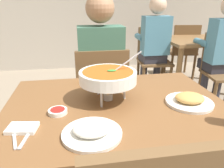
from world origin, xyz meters
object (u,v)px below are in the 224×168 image
chair_bg_left (153,55)px  rice_plate (92,131)px  chair_bg_middle (222,67)px  patron_bg_middle (222,47)px  chair_bg_right (183,49)px  patron_bg_left (154,41)px  chair_diner_main (102,92)px  sauce_dish (58,111)px  diner_main (101,65)px  dining_table_main (116,123)px  curry_bowl (108,77)px  appetizer_plate (189,100)px  dining_table_far (199,48)px

chair_bg_left → rice_plate: bearing=-115.5°
chair_bg_middle → patron_bg_middle: (-0.03, 0.02, 0.24)m
chair_bg_right → patron_bg_left: size_ratio=0.69×
chair_diner_main → patron_bg_middle: size_ratio=0.69×
sauce_dish → chair_bg_right: chair_bg_right is taller
rice_plate → diner_main: bearing=81.6°
chair_bg_left → chair_bg_right: bearing=29.5°
dining_table_main → chair_bg_left: bearing=65.0°
diner_main → curry_bowl: diner_main is taller
appetizer_plate → chair_bg_middle: (1.16, 1.31, -0.26)m
diner_main → chair_bg_right: bearing=45.1°
rice_plate → chair_bg_left: (1.05, 2.20, -0.26)m
chair_bg_middle → dining_table_far: bearing=89.9°
curry_bowl → dining_table_far: bearing=48.2°
chair_diner_main → rice_plate: 1.02m
patron_bg_middle → appetizer_plate: bearing=-130.0°
patron_bg_middle → dining_table_far: bearing=86.2°
patron_bg_middle → dining_table_main: bearing=-139.6°
appetizer_plate → patron_bg_left: (0.48, 1.87, -0.03)m
appetizer_plate → patron_bg_middle: 1.74m
chair_bg_middle → patron_bg_middle: bearing=148.0°
patron_bg_middle → diner_main: bearing=-160.6°
chair_bg_middle → chair_bg_right: same height
sauce_dish → patron_bg_left: bearing=58.3°
rice_plate → dining_table_far: (1.68, 2.07, -0.15)m
appetizer_plate → sauce_dish: bearing=179.6°
chair_bg_left → chair_bg_right: (0.65, 0.37, 0.00)m
curry_bowl → chair_bg_middle: 2.00m
chair_diner_main → sauce_dish: bearing=-111.0°
appetizer_plate → chair_bg_right: chair_bg_right is taller
dining_table_main → chair_bg_left: (0.90, 1.93, -0.12)m
appetizer_plate → chair_diner_main: bearing=115.5°
curry_bowl → chair_bg_left: curry_bowl is taller
curry_bowl → appetizer_plate: curry_bowl is taller
appetizer_plate → dining_table_far: bearing=58.2°
diner_main → patron_bg_middle: bearing=19.4°
dining_table_far → chair_bg_middle: (-0.00, -0.55, -0.11)m
curry_bowl → patron_bg_left: (0.89, 1.75, -0.14)m
dining_table_far → patron_bg_middle: patron_bg_middle is taller
appetizer_plate → chair_bg_middle: 1.77m
chair_diner_main → chair_bg_middle: 1.62m
curry_bowl → rice_plate: size_ratio=1.39×
curry_bowl → chair_bg_right: curry_bowl is taller
chair_diner_main → sauce_dish: chair_diner_main is taller
dining_table_main → curry_bowl: size_ratio=3.43×
diner_main → appetizer_plate: (0.37, -0.81, 0.03)m
appetizer_plate → chair_bg_middle: chair_bg_middle is taller
diner_main → dining_table_far: diner_main is taller
appetizer_plate → patron_bg_middle: (1.12, 1.33, -0.03)m
chair_bg_right → patron_bg_left: 0.88m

